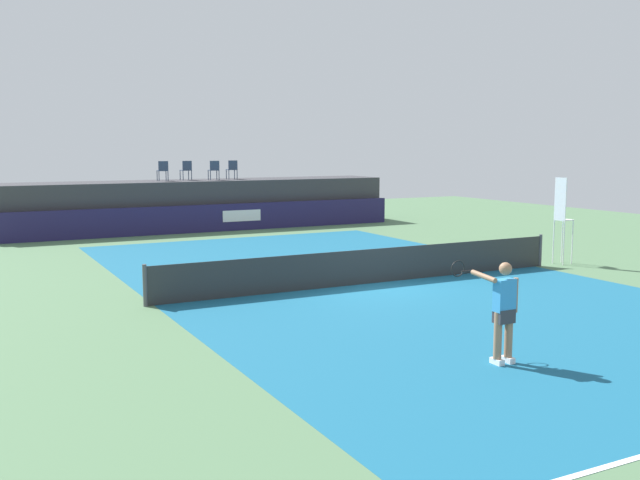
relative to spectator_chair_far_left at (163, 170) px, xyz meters
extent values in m
plane|color=#4C704C|center=(1.58, -12.30, -2.69)|extent=(48.00, 48.00, 0.00)
cube|color=#16597A|center=(1.58, -15.30, -2.69)|extent=(12.00, 22.00, 0.00)
cube|color=#231E4C|center=(1.58, -1.80, -2.09)|extent=(18.00, 0.20, 1.20)
cube|color=white|center=(3.01, -1.91, -2.03)|extent=(1.80, 0.02, 0.50)
cube|color=#38383D|center=(1.58, 0.00, -1.59)|extent=(18.00, 2.80, 2.20)
cylinder|color=#2D3D56|center=(0.21, 0.27, -0.27)|extent=(0.04, 0.04, 0.44)
cylinder|color=#2D3D56|center=(-0.19, 0.29, -0.27)|extent=(0.04, 0.04, 0.44)
cylinder|color=#2D3D56|center=(0.20, -0.14, -0.27)|extent=(0.04, 0.04, 0.44)
cylinder|color=#2D3D56|center=(-0.21, -0.12, -0.27)|extent=(0.04, 0.04, 0.44)
cube|color=#2D3D56|center=(0.00, 0.08, -0.04)|extent=(0.46, 0.46, 0.03)
cube|color=#2D3D56|center=(-0.01, -0.13, 0.19)|extent=(0.44, 0.05, 0.42)
cylinder|color=#2D3D56|center=(1.31, 0.42, -0.27)|extent=(0.04, 0.04, 0.44)
cylinder|color=#2D3D56|center=(0.91, 0.40, -0.27)|extent=(0.04, 0.04, 0.44)
cylinder|color=#2D3D56|center=(1.33, 0.01, -0.27)|extent=(0.04, 0.04, 0.44)
cylinder|color=#2D3D56|center=(0.93, -0.01, -0.27)|extent=(0.04, 0.04, 0.44)
cube|color=#2D3D56|center=(1.12, 0.21, -0.04)|extent=(0.46, 0.46, 0.03)
cube|color=#2D3D56|center=(1.13, 0.00, 0.19)|extent=(0.44, 0.04, 0.42)
cylinder|color=#2D3D56|center=(2.52, -0.06, -0.27)|extent=(0.04, 0.04, 0.44)
cylinder|color=#2D3D56|center=(2.12, -0.02, -0.27)|extent=(0.04, 0.04, 0.44)
cylinder|color=#2D3D56|center=(2.49, -0.46, -0.27)|extent=(0.04, 0.04, 0.44)
cylinder|color=#2D3D56|center=(2.08, -0.43, -0.27)|extent=(0.04, 0.04, 0.44)
cube|color=#2D3D56|center=(2.30, -0.24, -0.04)|extent=(0.47, 0.47, 0.03)
cube|color=#2D3D56|center=(2.29, -0.45, 0.19)|extent=(0.44, 0.06, 0.42)
cylinder|color=#2D3D56|center=(3.54, 0.35, -0.27)|extent=(0.04, 0.04, 0.44)
cylinder|color=#2D3D56|center=(3.14, 0.37, -0.27)|extent=(0.04, 0.04, 0.44)
cylinder|color=#2D3D56|center=(3.52, -0.06, -0.27)|extent=(0.04, 0.04, 0.44)
cylinder|color=#2D3D56|center=(3.12, -0.04, -0.27)|extent=(0.04, 0.04, 0.44)
cube|color=#2D3D56|center=(3.33, 0.15, -0.04)|extent=(0.46, 0.46, 0.03)
cube|color=#2D3D56|center=(3.32, -0.05, 0.19)|extent=(0.44, 0.05, 0.42)
cylinder|color=white|center=(8.96, -15.49, -1.99)|extent=(0.04, 0.04, 1.40)
cylinder|color=white|center=(8.93, -15.09, -1.99)|extent=(0.04, 0.04, 1.40)
cylinder|color=white|center=(8.56, -15.52, -1.99)|extent=(0.04, 0.04, 1.40)
cylinder|color=white|center=(8.53, -15.12, -1.99)|extent=(0.04, 0.04, 1.40)
cube|color=white|center=(8.74, -15.30, -1.28)|extent=(0.47, 0.47, 0.03)
cube|color=white|center=(8.54, -15.32, -0.60)|extent=(0.06, 0.44, 1.33)
cube|color=#2D2D2D|center=(1.58, -15.30, -2.22)|extent=(12.40, 0.02, 0.95)
cylinder|color=#4C4C51|center=(-4.62, -15.30, -2.19)|extent=(0.10, 0.10, 1.00)
cylinder|color=#4C4C51|center=(7.78, -15.30, -2.19)|extent=(0.10, 0.10, 1.00)
cube|color=white|center=(-0.11, -22.59, -2.64)|extent=(0.12, 0.26, 0.10)
cylinder|color=#997051|center=(-0.11, -22.59, -2.18)|extent=(0.14, 0.14, 0.82)
cube|color=white|center=(-0.35, -22.59, -2.64)|extent=(0.12, 0.26, 0.10)
cylinder|color=#997051|center=(-0.35, -22.59, -2.18)|extent=(0.14, 0.14, 0.82)
cube|color=#333338|center=(-0.23, -22.59, -1.85)|extent=(0.34, 0.22, 0.24)
cube|color=#338CCC|center=(-0.23, -22.59, -1.49)|extent=(0.36, 0.20, 0.56)
sphere|color=#997051|center=(-0.23, -22.59, -1.03)|extent=(0.22, 0.22, 0.22)
cylinder|color=#997051|center=(0.01, -22.59, -1.51)|extent=(0.09, 0.09, 0.60)
cylinder|color=#997051|center=(-0.47, -22.32, -1.19)|extent=(0.09, 0.61, 0.14)
cylinder|color=black|center=(-0.46, -21.90, -1.16)|extent=(0.30, 0.03, 0.03)
torus|color=black|center=(-0.46, -21.61, -1.16)|extent=(0.30, 0.03, 0.30)
sphere|color=#D8EA33|center=(-1.63, -14.60, -2.66)|extent=(0.07, 0.07, 0.07)
camera|label=1|loc=(-8.53, -31.73, 1.02)|focal=40.05mm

